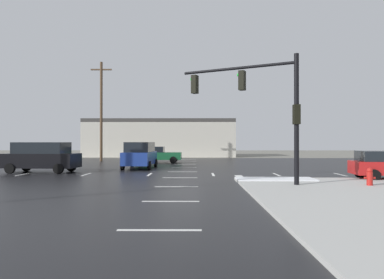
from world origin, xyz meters
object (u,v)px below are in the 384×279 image
suv_black (42,157)px  utility_pole_distant (101,110)px  sedan_green (156,154)px  suv_blue (140,155)px  traffic_signal_mast (262,98)px  fire_hydrant (370,176)px

suv_black → utility_pole_distant: utility_pole_distant is taller
sedan_green → suv_blue: (-0.51, -6.93, 0.24)m
traffic_signal_mast → sedan_green: (-6.90, 17.36, -3.31)m
fire_hydrant → sedan_green: sedan_green is taller
fire_hydrant → suv_black: (-18.13, 7.79, 0.55)m
fire_hydrant → sedan_green: size_ratio=0.17×
suv_black → utility_pole_distant: size_ratio=0.47×
sedan_green → utility_pole_distant: bearing=156.1°
suv_black → sedan_green: bearing=-117.5°
sedan_green → utility_pole_distant: size_ratio=0.44×
traffic_signal_mast → suv_black: (-13.47, 6.83, -3.07)m
traffic_signal_mast → fire_hydrant: traffic_signal_mast is taller
fire_hydrant → sedan_green: bearing=122.2°
sedan_green → utility_pole_distant: (-6.08, 2.83, 4.59)m
traffic_signal_mast → fire_hydrant: size_ratio=7.54×
suv_blue → utility_pole_distant: size_ratio=0.47×
traffic_signal_mast → utility_pole_distant: size_ratio=0.57×
sedan_green → suv_black: 12.42m
traffic_signal_mast → suv_black: bearing=0.2°
fire_hydrant → sedan_green: (-11.56, 18.32, 0.32)m
traffic_signal_mast → utility_pole_distant: bearing=-30.2°
traffic_signal_mast → sedan_green: 18.98m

